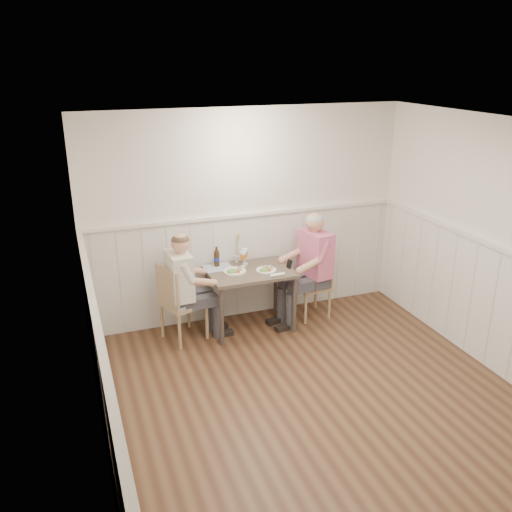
% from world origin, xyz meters
% --- Properties ---
extents(ground_plane, '(4.50, 4.50, 0.00)m').
position_xyz_m(ground_plane, '(0.00, 0.00, 0.00)').
color(ground_plane, '#442919').
extents(room_shell, '(4.04, 4.54, 2.60)m').
position_xyz_m(room_shell, '(0.00, 0.00, 1.52)').
color(room_shell, white).
rests_on(room_shell, ground).
extents(wainscot, '(4.00, 4.49, 1.34)m').
position_xyz_m(wainscot, '(0.00, 0.69, 0.69)').
color(wainscot, silver).
rests_on(wainscot, ground).
extents(dining_table, '(1.00, 0.70, 0.75)m').
position_xyz_m(dining_table, '(-0.11, 1.84, 0.65)').
color(dining_table, '#4C453A').
rests_on(dining_table, ground).
extents(chair_right, '(0.43, 0.43, 0.85)m').
position_xyz_m(chair_right, '(0.77, 1.88, 0.46)').
color(chair_right, tan).
rests_on(chair_right, ground).
extents(chair_left, '(0.57, 0.57, 0.93)m').
position_xyz_m(chair_left, '(-0.98, 1.83, 0.51)').
color(chair_left, tan).
rests_on(chair_left, ground).
extents(man_in_pink, '(0.71, 0.50, 1.41)m').
position_xyz_m(man_in_pink, '(0.69, 1.81, 0.59)').
color(man_in_pink, '#3F3F47').
rests_on(man_in_pink, ground).
extents(diner_cream, '(0.63, 0.44, 1.33)m').
position_xyz_m(diner_cream, '(-0.92, 1.80, 0.56)').
color(diner_cream, '#3F3F47').
rests_on(diner_cream, ground).
extents(plate_man, '(0.24, 0.24, 0.06)m').
position_xyz_m(plate_man, '(0.06, 1.76, 0.77)').
color(plate_man, white).
rests_on(plate_man, dining_table).
extents(plate_diner, '(0.27, 0.27, 0.07)m').
position_xyz_m(plate_diner, '(-0.31, 1.84, 0.77)').
color(plate_diner, white).
rests_on(plate_diner, dining_table).
extents(beer_glass_a, '(0.08, 0.08, 0.20)m').
position_xyz_m(beer_glass_a, '(-0.10, 2.06, 0.88)').
color(beer_glass_a, silver).
rests_on(beer_glass_a, dining_table).
extents(beer_glass_b, '(0.08, 0.08, 0.19)m').
position_xyz_m(beer_glass_b, '(-0.14, 1.99, 0.88)').
color(beer_glass_b, silver).
rests_on(beer_glass_b, dining_table).
extents(beer_bottle, '(0.07, 0.07, 0.25)m').
position_xyz_m(beer_bottle, '(-0.44, 2.10, 0.86)').
color(beer_bottle, '#32220E').
rests_on(beer_bottle, dining_table).
extents(rolled_napkin, '(0.18, 0.05, 0.04)m').
position_xyz_m(rolled_napkin, '(0.12, 1.55, 0.77)').
color(rolled_napkin, white).
rests_on(rolled_napkin, dining_table).
extents(grass_vase, '(0.05, 0.05, 0.40)m').
position_xyz_m(grass_vase, '(-0.18, 2.15, 0.93)').
color(grass_vase, silver).
rests_on(grass_vase, dining_table).
extents(gingham_mat, '(0.34, 0.27, 0.01)m').
position_xyz_m(gingham_mat, '(-0.45, 2.05, 0.75)').
color(gingham_mat, '#4D729D').
rests_on(gingham_mat, dining_table).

